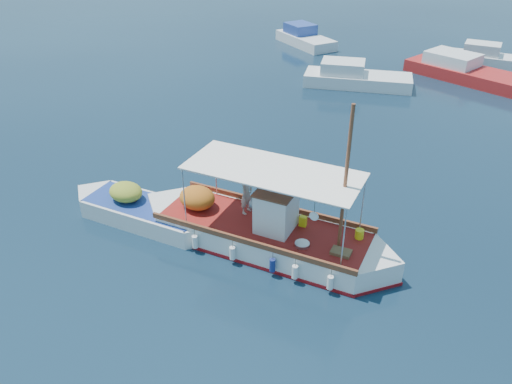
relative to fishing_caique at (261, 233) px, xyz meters
The scene contains 7 objects.
ground 1.18m from the fishing_caique, 39.34° to the left, with size 160.00×160.00×0.00m, color black.
fishing_caique is the anchor object (origin of this frame).
dinghy 4.77m from the fishing_caique, 165.62° to the right, with size 6.57×2.50×1.62m.
bg_boat_nw 18.54m from the fishing_caique, 104.25° to the left, with size 7.26×4.70×1.80m.
bg_boat_n 23.48m from the fishing_caique, 87.57° to the left, with size 8.57×4.72×1.80m.
bg_boat_far_w 28.28m from the fishing_caique, 116.14° to the left, with size 6.29×4.75×1.80m.
bg_boat_far_n 27.70m from the fishing_caique, 86.16° to the left, with size 6.27×2.79×1.80m.
Camera 1 is at (7.09, -12.74, 10.80)m, focal length 35.00 mm.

